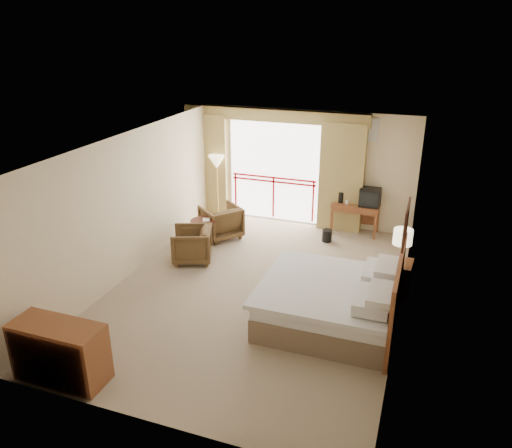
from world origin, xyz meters
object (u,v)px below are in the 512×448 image
at_px(armchair_near, 193,260).
at_px(desk, 356,210).
at_px(wastebasket, 327,236).
at_px(nightstand, 398,278).
at_px(tv, 370,197).
at_px(floor_lamp, 217,164).
at_px(dresser, 60,352).
at_px(bed, 332,302).
at_px(armchair_far, 221,237).
at_px(table_lamp, 403,237).
at_px(side_table, 203,229).

bearing_deg(armchair_near, desk, 111.34).
height_order(wastebasket, armchair_near, armchair_near).
height_order(nightstand, armchair_near, nightstand).
relative_size(tv, floor_lamp, 0.29).
height_order(armchair_near, dresser, dresser).
relative_size(bed, armchair_far, 2.63).
bearing_deg(armchair_far, desk, 154.52).
bearing_deg(nightstand, floor_lamp, 155.55).
bearing_deg(wastebasket, tv, 41.05).
bearing_deg(table_lamp, bed, -124.18).
distance_m(nightstand, tv, 2.74).
distance_m(bed, nightstand, 1.58).
distance_m(nightstand, armchair_far, 4.18).
distance_m(table_lamp, armchair_near, 4.18).
xyz_separation_m(nightstand, floor_lamp, (-4.53, 2.39, 1.04)).
distance_m(table_lamp, floor_lamp, 5.10).
height_order(bed, dresser, bed).
bearing_deg(desk, table_lamp, -64.66).
bearing_deg(tv, dresser, -135.69).
height_order(bed, armchair_far, bed).
bearing_deg(tv, armchair_near, -160.17).
bearing_deg(table_lamp, tv, 109.43).
distance_m(desk, floor_lamp, 3.45).
xyz_separation_m(table_lamp, tv, (-0.87, 2.48, -0.18)).
relative_size(desk, armchair_far, 1.32).
bearing_deg(tv, table_lamp, -89.66).
xyz_separation_m(table_lamp, floor_lamp, (-4.53, 2.34, 0.28)).
relative_size(nightstand, table_lamp, 1.07).
distance_m(tv, dresser, 7.19).
distance_m(desk, side_table, 3.50).
relative_size(table_lamp, desk, 0.55).
height_order(wastebasket, dresser, dresser).
xyz_separation_m(wastebasket, floor_lamp, (-2.86, 0.55, 1.22)).
bearing_deg(table_lamp, desk, 114.88).
bearing_deg(table_lamp, armchair_near, -178.93).
bearing_deg(bed, wastebasket, 103.43).
xyz_separation_m(table_lamp, wastebasket, (-1.66, 1.79, -0.94)).
height_order(armchair_far, armchair_near, armchair_far).
relative_size(nightstand, floor_lamp, 0.40).
distance_m(table_lamp, dresser, 5.71).
xyz_separation_m(bed, nightstand, (0.91, 1.29, -0.06)).
height_order(desk, wastebasket, desk).
relative_size(desk, dresser, 0.84).
height_order(nightstand, armchair_far, nightstand).
height_order(armchair_near, floor_lamp, floor_lamp).
distance_m(desk, wastebasket, 0.97).
bearing_deg(dresser, side_table, 87.93).
bearing_deg(nightstand, armchair_near, -176.24).
xyz_separation_m(armchair_far, floor_lamp, (-0.56, 1.10, 1.35)).
bearing_deg(table_lamp, wastebasket, 132.79).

